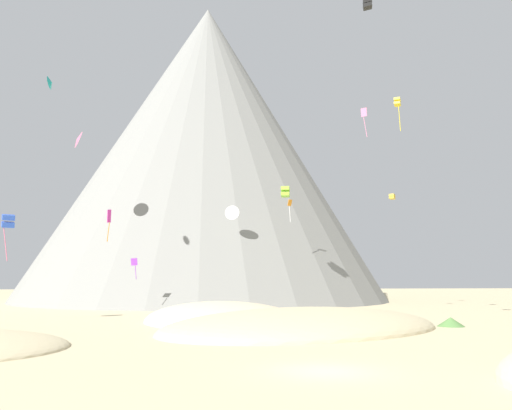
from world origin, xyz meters
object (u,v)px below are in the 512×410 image
object	(u,v)px
kite_lime_mid	(285,192)
kite_orange_mid	(290,206)
kite_white_low	(232,213)
kite_violet_low	(134,264)
rock_massif	(214,163)
kite_yellow_mid	(397,103)
bush_far_left	(370,319)
bush_near_right	(451,322)
kite_magenta_low	(109,219)
kite_blue_low	(8,221)
bush_ridge_crest	(282,327)
kite_pink_high	(364,115)
kite_black_high	(367,4)
kite_rainbow_mid	(78,139)
kite_cyan_low	(322,266)
bush_far_right	(309,321)
kite_gold_mid	(392,197)
kite_teal_high	(51,83)

from	to	relation	value
kite_lime_mid	kite_orange_mid	bearing A→B (deg)	-94.53
kite_white_low	kite_violet_low	xyz separation A→B (m)	(-12.79, -6.43, -7.50)
rock_massif	kite_yellow_mid	world-z (taller)	rock_massif
bush_far_left	bush_near_right	bearing A→B (deg)	-25.26
kite_magenta_low	kite_orange_mid	size ratio (longest dim) A/B	1.09
kite_blue_low	kite_violet_low	xyz separation A→B (m)	(10.93, 13.56, -3.77)
bush_ridge_crest	kite_pink_high	distance (m)	44.97
kite_black_high	kite_rainbow_mid	size ratio (longest dim) A/B	0.37
bush_far_left	kite_white_low	bearing A→B (deg)	112.26
bush_far_left	kite_cyan_low	size ratio (longest dim) A/B	0.40
kite_lime_mid	kite_orange_mid	world-z (taller)	kite_lime_mid
kite_pink_high	rock_massif	bearing A→B (deg)	-137.70
kite_blue_low	kite_orange_mid	size ratio (longest dim) A/B	1.40
kite_white_low	kite_blue_low	bearing A→B (deg)	55.54
bush_far_right	kite_magenta_low	world-z (taller)	kite_magenta_low
kite_white_low	kite_violet_low	distance (m)	16.16
kite_blue_low	kite_orange_mid	distance (m)	38.72
kite_magenta_low	kite_black_high	bearing A→B (deg)	129.76
kite_rainbow_mid	kite_orange_mid	size ratio (longest dim) A/B	0.81
kite_blue_low	kite_black_high	distance (m)	40.27
kite_lime_mid	kite_gold_mid	size ratio (longest dim) A/B	1.38
rock_massif	kite_rainbow_mid	size ratio (longest dim) A/B	33.43
bush_far_left	kite_pink_high	world-z (taller)	kite_pink_high
bush_ridge_crest	kite_gold_mid	xyz separation A→B (m)	(21.44, 29.42, 15.79)
kite_gold_mid	kite_rainbow_mid	size ratio (longest dim) A/B	0.39
kite_lime_mid	kite_violet_low	size ratio (longest dim) A/B	0.55
bush_far_right	kite_orange_mid	bearing A→B (deg)	82.41
kite_white_low	kite_gold_mid	size ratio (longest dim) A/B	1.99
bush_ridge_crest	kite_lime_mid	world-z (taller)	kite_lime_mid
kite_rainbow_mid	kite_blue_low	bearing A→B (deg)	-28.57
kite_pink_high	kite_magenta_low	xyz separation A→B (m)	(-34.62, -13.35, -17.70)
kite_white_low	kite_black_high	distance (m)	36.03
bush_far_right	bush_ridge_crest	bearing A→B (deg)	-142.54
kite_gold_mid	kite_orange_mid	distance (m)	15.01
kite_rainbow_mid	kite_cyan_low	world-z (taller)	kite_rainbow_mid
kite_yellow_mid	kite_rainbow_mid	world-z (taller)	kite_yellow_mid
kite_white_low	kite_rainbow_mid	bearing A→B (deg)	19.15
bush_far_right	kite_violet_low	distance (m)	28.86
bush_ridge_crest	kite_magenta_low	size ratio (longest dim) A/B	0.64
bush_far_right	bush_ridge_crest	world-z (taller)	bush_far_right
bush_far_right	kite_yellow_mid	world-z (taller)	kite_yellow_mid
kite_blue_low	kite_teal_high	distance (m)	18.36
kite_teal_high	kite_gold_mid	bearing A→B (deg)	-74.45
kite_lime_mid	kite_gold_mid	world-z (taller)	kite_lime_mid
bush_ridge_crest	kite_pink_high	world-z (taller)	kite_pink_high
kite_violet_low	bush_far_left	bearing A→B (deg)	14.14
kite_yellow_mid	kite_magenta_low	distance (m)	37.36
kite_blue_low	kite_black_high	world-z (taller)	kite_black_high
bush_ridge_crest	kite_black_high	xyz separation A→B (m)	(8.09, -0.12, 28.64)
bush_near_right	kite_magenta_low	xyz separation A→B (m)	(-32.09, 15.37, 10.38)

